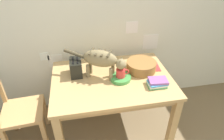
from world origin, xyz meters
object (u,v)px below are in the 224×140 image
coffee_mug (121,73)px  book_stack (157,83)px  dining_table (112,85)px  cat (102,60)px  magazine (148,66)px  wicker_basket (141,66)px  saucer_bowl (120,78)px  wooden_chair_near (18,111)px  toaster (76,68)px

coffee_mug → book_stack: (0.33, -0.17, -0.05)m
dining_table → cat: (-0.09, 0.04, 0.30)m
cat → magazine: bearing=126.0°
book_stack → wicker_basket: wicker_basket is taller
saucer_bowl → wooden_chair_near: size_ratio=0.23×
book_stack → wooden_chair_near: wooden_chair_near is taller
magazine → saucer_bowl: bearing=-147.1°
coffee_mug → book_stack: 0.37m
cat → book_stack: 0.59m
wicker_basket → dining_table: bearing=-165.8°
wooden_chair_near → wicker_basket: bearing=89.7°
book_stack → coffee_mug: bearing=152.8°
coffee_mug → magazine: coffee_mug is taller
saucer_bowl → magazine: size_ratio=0.88×
wicker_basket → toaster: 0.70m
cat → coffee_mug: bearing=90.4°
coffee_mug → wooden_chair_near: (-1.08, 0.04, -0.37)m
dining_table → wicker_basket: bearing=14.2°
dining_table → book_stack: size_ratio=6.20×
coffee_mug → wicker_basket: coffee_mug is taller
dining_table → magazine: (0.44, 0.15, 0.09)m
coffee_mug → magazine: bearing=27.3°
cat → saucer_bowl: (0.18, -0.08, -0.19)m
coffee_mug → magazine: size_ratio=0.56×
cat → wicker_basket: (0.43, 0.04, -0.15)m
dining_table → toaster: (-0.36, 0.14, 0.18)m
magazine → book_stack: (-0.03, -0.36, 0.03)m
cat → book_stack: size_ratio=3.01×
saucer_bowl → toaster: size_ratio=1.07×
dining_table → saucer_bowl: size_ratio=5.78×
coffee_mug → wooden_chair_near: bearing=178.1°
dining_table → coffee_mug: 0.20m
coffee_mug → toaster: (-0.44, 0.18, 0.00)m
cat → book_stack: bearing=88.7°
saucer_bowl → wicker_basket: 0.29m
dining_table → cat: 0.32m
wooden_chair_near → saucer_bowl: bearing=84.0°
cat → magazine: (0.54, 0.10, -0.20)m
saucer_bowl → wicker_basket: (0.26, 0.13, 0.04)m
cat → magazine: size_ratio=2.47×
saucer_bowl → magazine: bearing=27.1°
dining_table → book_stack: (0.41, -0.21, 0.13)m
coffee_mug → wicker_basket: 0.29m
dining_table → book_stack: bearing=-26.9°
cat → coffee_mug: 0.23m
dining_table → wooden_chair_near: 1.02m
dining_table → toaster: size_ratio=6.20×
cat → wooden_chair_near: 1.03m
toaster → wooden_chair_near: wooden_chair_near is taller
magazine → toaster: 0.81m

